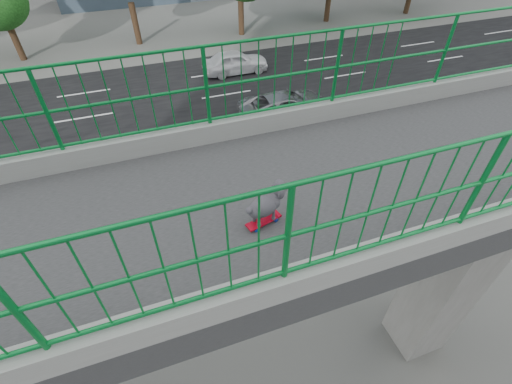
{
  "coord_description": "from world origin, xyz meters",
  "views": [
    {
      "loc": [
        3.12,
        3.12,
        10.08
      ],
      "look_at": [
        0.07,
        4.19,
        7.13
      ],
      "focal_mm": 25.17,
      "sensor_mm": 36.0,
      "label": 1
    }
  ],
  "objects": [
    {
      "name": "road",
      "position": [
        -13.0,
        0.0,
        0.01
      ],
      "size": [
        18.0,
        90.0,
        0.02
      ],
      "primitive_type": "cube",
      "color": "black",
      "rests_on": "ground"
    },
    {
      "name": "skateboard",
      "position": [
        0.48,
        4.14,
        7.04
      ],
      "size": [
        0.23,
        0.45,
        0.06
      ],
      "rotation": [
        0.0,
        0.0,
        0.26
      ],
      "color": "red",
      "rests_on": "footbridge"
    },
    {
      "name": "poodle",
      "position": [
        0.47,
        4.17,
        7.3
      ],
      "size": [
        0.31,
        0.54,
        0.46
      ],
      "rotation": [
        0.0,
        0.0,
        0.26
      ],
      "color": "#312E33",
      "rests_on": "skateboard"
    },
    {
      "name": "car_0",
      "position": [
        -6.0,
        9.35,
        0.7
      ],
      "size": [
        1.65,
        4.11,
        1.4
      ],
      "primitive_type": "imported",
      "color": "black",
      "rests_on": "ground"
    },
    {
      "name": "car_1",
      "position": [
        -9.2,
        4.07,
        0.72
      ],
      "size": [
        1.53,
        4.37,
        1.44
      ],
      "primitive_type": "imported",
      "color": "white",
      "rests_on": "ground"
    },
    {
      "name": "car_2",
      "position": [
        -12.4,
        10.29,
        0.7
      ],
      "size": [
        2.33,
        5.05,
        1.4
      ],
      "primitive_type": "imported",
      "rotation": [
        0.0,
        0.0,
        3.14
      ],
      "color": "gray",
      "rests_on": "ground"
    },
    {
      "name": "car_4",
      "position": [
        -18.8,
        9.43,
        0.71
      ],
      "size": [
        1.68,
        4.19,
        1.43
      ],
      "primitive_type": "imported",
      "rotation": [
        0.0,
        0.0,
        3.14
      ],
      "color": "white",
      "rests_on": "ground"
    }
  ]
}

